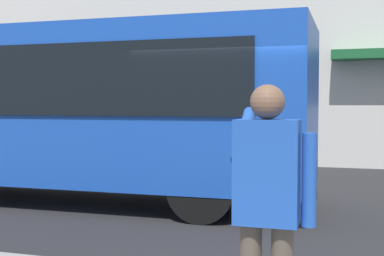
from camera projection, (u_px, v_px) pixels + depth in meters
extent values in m
plane|color=#232326|center=(232.00, 211.00, 8.35)|extent=(60.00, 60.00, 0.00)
cube|color=#1947AD|center=(59.00, 105.00, 9.35)|extent=(9.00, 2.50, 2.60)
cube|color=black|center=(16.00, 80.00, 8.13)|extent=(7.60, 0.06, 1.10)
cylinder|color=black|center=(234.00, 170.00, 9.57)|extent=(1.00, 0.28, 1.00)
cylinder|color=black|center=(201.00, 189.00, 7.47)|extent=(1.00, 0.28, 1.00)
cube|color=#1E4CAD|center=(267.00, 172.00, 3.25)|extent=(0.40, 0.24, 0.66)
sphere|color=brown|center=(267.00, 102.00, 3.23)|extent=(0.22, 0.22, 0.22)
cylinder|color=#1E4CAD|center=(309.00, 180.00, 3.18)|extent=(0.09, 0.09, 0.58)
cylinder|color=#1E4CAD|center=(244.00, 135.00, 3.45)|extent=(0.09, 0.48, 0.37)
cube|color=black|center=(260.00, 105.00, 3.55)|extent=(0.07, 0.01, 0.14)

